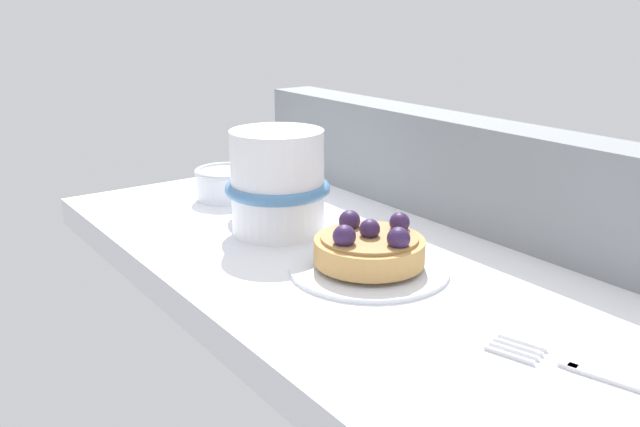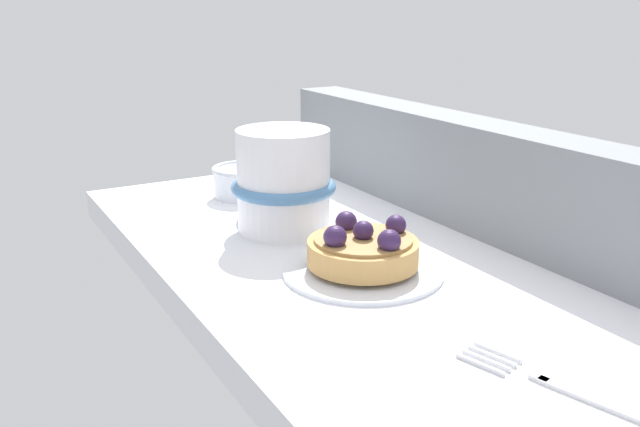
# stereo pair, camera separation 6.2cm
# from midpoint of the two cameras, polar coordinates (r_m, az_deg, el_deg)

# --- Properties ---
(ground_plane) EXTENTS (0.70, 0.36, 0.03)m
(ground_plane) POSITION_cam_midpoint_polar(r_m,az_deg,el_deg) (0.63, 0.82, -4.70)
(ground_plane) COLOR white
(window_rail_back) EXTENTS (0.68, 0.06, 0.11)m
(window_rail_back) POSITION_cam_midpoint_polar(r_m,az_deg,el_deg) (0.70, 10.63, 3.35)
(window_rail_back) COLOR gray
(window_rail_back) RESTS_ON ground_plane
(dessert_plate) EXTENTS (0.14, 0.14, 0.01)m
(dessert_plate) POSITION_cam_midpoint_polar(r_m,az_deg,el_deg) (0.58, 1.12, -4.59)
(dessert_plate) COLOR silver
(dessert_plate) RESTS_ON ground_plane
(raspberry_tart) EXTENTS (0.10, 0.10, 0.04)m
(raspberry_tart) POSITION_cam_midpoint_polar(r_m,az_deg,el_deg) (0.58, 1.15, -2.88)
(raspberry_tart) COLOR tan
(raspberry_tart) RESTS_ON dessert_plate
(coffee_mug) EXTENTS (0.14, 0.11, 0.10)m
(coffee_mug) POSITION_cam_midpoint_polar(r_m,az_deg,el_deg) (0.67, -6.40, 2.64)
(coffee_mug) COLOR white
(coffee_mug) RESTS_ON ground_plane
(dessert_fork) EXTENTS (0.18, 0.06, 0.01)m
(dessert_fork) POSITION_cam_midpoint_polar(r_m,az_deg,el_deg) (0.45, 21.03, -13.38)
(dessert_fork) COLOR silver
(dessert_fork) RESTS_ON ground_plane
(sugar_bowl) EXTENTS (0.07, 0.07, 0.04)m
(sugar_bowl) POSITION_cam_midpoint_polar(r_m,az_deg,el_deg) (0.80, -10.18, 2.58)
(sugar_bowl) COLOR silver
(sugar_bowl) RESTS_ON ground_plane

